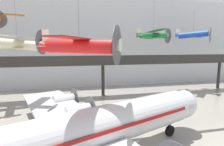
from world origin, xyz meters
TOP-DOWN VIEW (x-y plane):
  - hangar_back_wall at (0.00, 35.05)m, footprint 140.00×3.00m
  - mezzanine_walkway at (0.00, 23.59)m, footprint 110.00×3.20m
  - airliner_silver_main at (-6.31, 0.90)m, footprint 30.33×35.45m
  - suspended_plane_blue_trainer at (21.37, 23.88)m, footprint 8.27×8.17m
  - suspended_plane_cream_biplane at (-13.14, 11.97)m, footprint 7.36×8.69m
  - suspended_plane_red_highwing at (-5.77, 3.37)m, footprint 8.05×9.06m
  - suspended_plane_green_biplane at (7.81, 16.57)m, footprint 6.05×7.45m

SIDE VIEW (x-z plane):
  - airliner_silver_main at x=-6.31m, z-range -1.65..8.85m
  - mezzanine_walkway at x=0.00m, z-range 2.86..11.82m
  - suspended_plane_red_highwing at x=-5.77m, z-range 5.75..15.69m
  - suspended_plane_cream_biplane at x=-13.14m, z-range 6.32..15.63m
  - hangar_back_wall at x=0.00m, z-range 0.00..23.93m
  - suspended_plane_green_biplane at x=7.81m, z-range 8.82..16.59m
  - suspended_plane_blue_trainer at x=21.37m, z-range 9.75..17.26m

